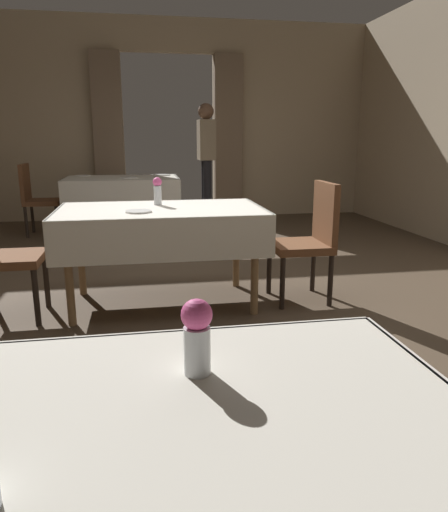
# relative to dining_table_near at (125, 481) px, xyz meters

# --- Properties ---
(ground) EXTENTS (10.08, 10.08, 0.00)m
(ground) POSITION_rel_dining_table_near_xyz_m (0.53, 2.80, -0.66)
(ground) COLOR #4C3D2D
(wall_back) EXTENTS (6.40, 0.27, 3.00)m
(wall_back) POSITION_rel_dining_table_near_xyz_m (0.53, 6.98, 0.85)
(wall_back) COLOR tan
(wall_back) RESTS_ON ground
(dining_table_near) EXTENTS (1.40, 0.95, 0.75)m
(dining_table_near) POSITION_rel_dining_table_near_xyz_m (0.00, 0.00, 0.00)
(dining_table_near) COLOR olive
(dining_table_near) RESTS_ON ground
(dining_table_mid) EXTENTS (1.53, 0.92, 0.75)m
(dining_table_mid) POSITION_rel_dining_table_near_xyz_m (0.19, 2.81, -0.01)
(dining_table_mid) COLOR olive
(dining_table_mid) RESTS_ON ground
(dining_table_far) EXTENTS (1.47, 0.95, 0.75)m
(dining_table_far) POSITION_rel_dining_table_near_xyz_m (-0.19, 5.70, -0.02)
(dining_table_far) COLOR olive
(dining_table_far) RESTS_ON ground
(chair_mid_right) EXTENTS (0.44, 0.44, 0.93)m
(chair_mid_right) POSITION_rel_dining_table_near_xyz_m (1.34, 2.72, -0.15)
(chair_mid_right) COLOR black
(chair_mid_right) RESTS_ON ground
(chair_far_left) EXTENTS (0.44, 0.44, 0.93)m
(chair_far_left) POSITION_rel_dining_table_near_xyz_m (-1.31, 5.81, -0.15)
(chair_far_left) COLOR black
(chair_far_left) RESTS_ON ground
(flower_vase_near) EXTENTS (0.07, 0.07, 0.18)m
(flower_vase_near) POSITION_rel_dining_table_near_xyz_m (0.16, 0.22, 0.18)
(flower_vase_near) COLOR silver
(flower_vase_near) RESTS_ON dining_table_near
(flower_vase_mid) EXTENTS (0.07, 0.07, 0.21)m
(flower_vase_mid) POSITION_rel_dining_table_near_xyz_m (0.18, 2.99, 0.20)
(flower_vase_mid) COLOR silver
(flower_vase_mid) RESTS_ON dining_table_mid
(plate_mid_b) EXTENTS (0.18, 0.18, 0.01)m
(plate_mid_b) POSITION_rel_dining_table_near_xyz_m (0.03, 2.64, 0.09)
(plate_mid_b) COLOR white
(plate_mid_b) RESTS_ON dining_table_mid
(plate_far_a) EXTENTS (0.23, 0.23, 0.01)m
(plate_far_a) POSITION_rel_dining_table_near_xyz_m (-0.09, 5.58, 0.09)
(plate_far_a) COLOR white
(plate_far_a) RESTS_ON dining_table_far
(plate_far_b) EXTENTS (0.24, 0.24, 0.01)m
(plate_far_b) POSITION_rel_dining_table_near_xyz_m (0.34, 5.96, 0.09)
(plate_far_b) COLOR white
(plate_far_b) RESTS_ON dining_table_far
(plate_far_c) EXTENTS (0.22, 0.22, 0.01)m
(plate_far_c) POSITION_rel_dining_table_near_xyz_m (-0.72, 6.02, 0.09)
(plate_far_c) COLOR white
(plate_far_c) RESTS_ON dining_table_far
(person_waiter_by_doorway) EXTENTS (0.22, 0.36, 1.72)m
(person_waiter_by_doorway) POSITION_rel_dining_table_near_xyz_m (0.99, 6.08, 0.36)
(person_waiter_by_doorway) COLOR black
(person_waiter_by_doorway) RESTS_ON ground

